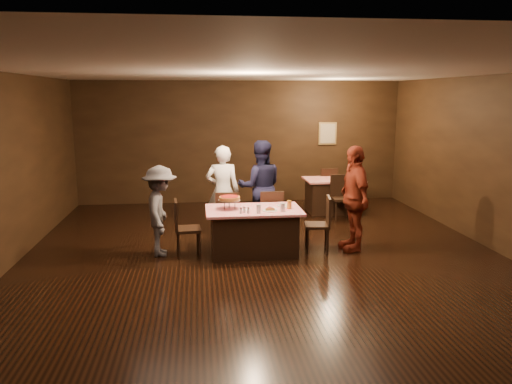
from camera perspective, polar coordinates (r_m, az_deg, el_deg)
room at (r=7.45m, az=1.56°, el=7.08°), size 10.00×10.04×3.02m
main_table at (r=8.47m, az=-0.28°, el=-4.48°), size 1.60×1.00×0.77m
back_table at (r=11.59m, az=8.79°, el=-0.38°), size 1.30×0.90×0.77m
chair_far_left at (r=9.14m, az=-3.30°, el=-2.76°), size 0.44×0.44×0.95m
chair_far_right at (r=9.22m, az=1.67°, el=-2.63°), size 0.43×0.43×0.95m
chair_end_left at (r=8.40m, az=-7.78°, el=-4.08°), size 0.45×0.45×0.95m
chair_end_right at (r=8.64m, az=7.01°, el=-3.65°), size 0.48×0.48×0.95m
chair_back_near at (r=10.91m, az=9.78°, el=-0.64°), size 0.43×0.43×0.95m
chair_back_far at (r=12.14m, az=8.06°, el=0.59°), size 0.44×0.44×0.95m
diner_white_jacket at (r=9.42m, az=-3.83°, el=0.09°), size 0.66×0.47×1.73m
diner_navy_hoodie at (r=9.65m, az=0.47°, el=0.59°), size 0.89×0.70×1.81m
diner_grey_knit at (r=8.44m, az=-10.88°, el=-2.14°), size 0.58×0.99×1.51m
diner_red_shirt at (r=8.72m, az=11.13°, el=-0.70°), size 0.49×1.09×1.82m
pizza_stand at (r=8.35m, az=-3.05°, el=-0.72°), size 0.38×0.38×0.22m
plate_with_slice at (r=8.23m, az=1.59°, el=-2.01°), size 0.25×0.25×0.06m
plate_empty at (r=8.60m, az=3.25°, el=-1.58°), size 0.25×0.25×0.01m
glass_front_left at (r=8.08m, az=0.31°, el=-1.93°), size 0.08×0.08×0.14m
glass_front_right at (r=8.18m, az=3.05°, el=-1.77°), size 0.08×0.08×0.14m
glass_amber at (r=8.40m, az=3.83°, el=-1.44°), size 0.08×0.08×0.14m
condiments at (r=8.07m, az=-1.33°, el=-2.09°), size 0.17×0.10×0.09m
napkin_center at (r=8.42m, az=1.75°, el=-1.87°), size 0.19×0.19×0.01m
napkin_left at (r=8.31m, az=-1.27°, el=-2.03°), size 0.21×0.21×0.01m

